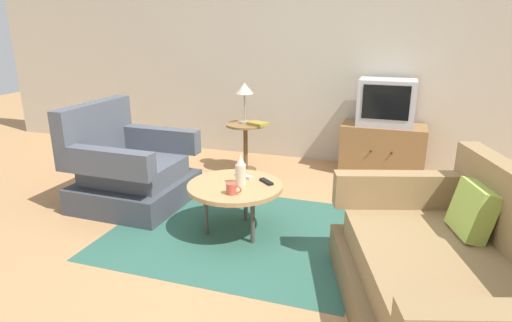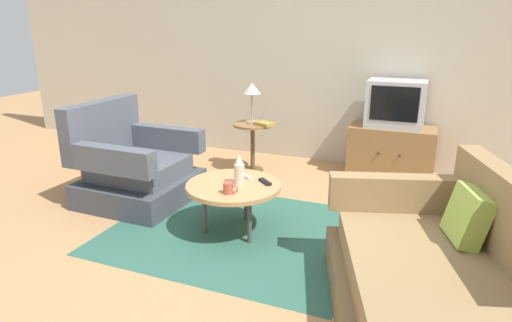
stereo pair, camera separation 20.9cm
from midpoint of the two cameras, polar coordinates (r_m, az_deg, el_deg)
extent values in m
plane|color=#AD7F51|center=(3.50, -1.17, -10.61)|extent=(16.00, 16.00, 0.00)
cube|color=#BCB29E|center=(5.42, 9.19, 14.22)|extent=(9.00, 0.12, 2.70)
cube|color=#2D5B4C|center=(3.67, -1.22, -9.16)|extent=(2.01, 1.66, 0.00)
cube|color=#3E424B|center=(4.35, -13.56, -3.52)|extent=(0.96, 0.97, 0.24)
cube|color=#4C515B|center=(4.28, -13.76, -0.90)|extent=(0.81, 0.69, 0.18)
cube|color=#4C515B|center=(4.43, -18.26, 4.11)|extent=(0.16, 0.96, 0.53)
cube|color=#4C515B|center=(3.92, -17.48, 0.21)|extent=(0.94, 0.16, 0.23)
cube|color=#4C515B|center=(4.54, -10.92, 3.06)|extent=(0.94, 0.16, 0.23)
cube|color=brown|center=(2.75, 23.62, -18.05)|extent=(1.42, 1.85, 0.24)
cube|color=#93754C|center=(2.63, 24.19, -14.30)|extent=(1.21, 1.54, 0.18)
cube|color=#93754C|center=(3.18, 20.40, -3.99)|extent=(0.98, 0.43, 0.25)
cube|color=#A3C651|center=(2.89, 27.89, -6.42)|extent=(0.27, 0.36, 0.33)
cylinder|color=tan|center=(3.51, -1.27, -3.31)|extent=(0.77, 0.77, 0.04)
cylinder|color=#4C4742|center=(3.79, 0.26, -5.08)|extent=(0.04, 0.04, 0.38)
cylinder|color=#4C4742|center=(3.58, -5.08, -6.56)|extent=(0.04, 0.04, 0.38)
cylinder|color=#4C4742|center=(3.41, 0.92, -7.81)|extent=(0.04, 0.04, 0.38)
cylinder|color=olive|center=(4.95, 0.77, 4.78)|extent=(0.44, 0.44, 0.02)
cylinder|color=brown|center=(5.02, 0.75, 1.64)|extent=(0.05, 0.05, 0.54)
cylinder|color=brown|center=(5.10, 0.74, -1.14)|extent=(0.24, 0.24, 0.02)
cube|color=olive|center=(5.13, 18.42, 1.22)|extent=(0.92, 0.46, 0.56)
sphere|color=black|center=(4.90, 16.96, 0.94)|extent=(0.02, 0.02, 0.02)
sphere|color=black|center=(4.89, 19.52, 0.65)|extent=(0.02, 0.02, 0.02)
cube|color=#B7B7BC|center=(5.03, 19.02, 7.11)|extent=(0.61, 0.39, 0.51)
cube|color=black|center=(4.83, 18.90, 7.09)|extent=(0.49, 0.01, 0.37)
cylinder|color=#9E937A|center=(4.98, 0.68, 5.12)|extent=(0.12, 0.12, 0.02)
cylinder|color=#9E937A|center=(4.95, 0.69, 7.03)|extent=(0.02, 0.02, 0.32)
cone|color=beige|center=(4.91, 0.70, 9.54)|extent=(0.20, 0.20, 0.12)
cylinder|color=beige|center=(3.47, -0.50, -1.75)|extent=(0.09, 0.09, 0.17)
cone|color=beige|center=(3.43, -0.51, 0.25)|extent=(0.08, 0.08, 0.09)
cylinder|color=#B74C3D|center=(3.30, -1.87, -3.59)|extent=(0.08, 0.08, 0.09)
torus|color=#B74C3D|center=(3.28, -1.01, -3.71)|extent=(0.06, 0.01, 0.06)
cube|color=black|center=(3.52, 2.90, -2.76)|extent=(0.14, 0.13, 0.02)
cube|color=#B2B2B7|center=(3.66, -0.03, -1.94)|extent=(0.17, 0.11, 0.02)
cube|color=olive|center=(4.86, 2.40, 4.90)|extent=(0.25, 0.22, 0.04)
camera|label=1|loc=(0.10, -88.35, 0.52)|focal=30.47mm
camera|label=2|loc=(0.10, 91.65, -0.52)|focal=30.47mm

